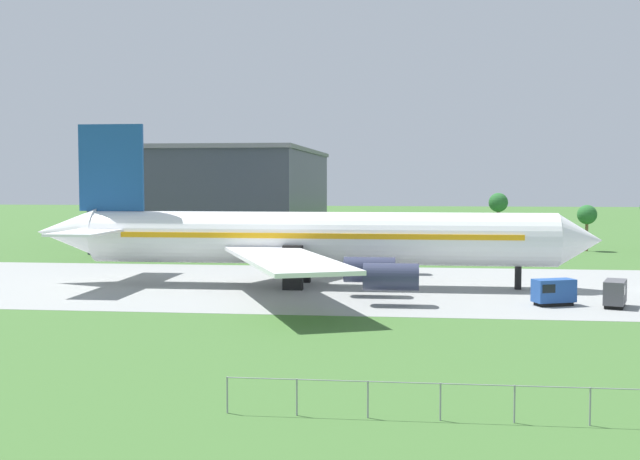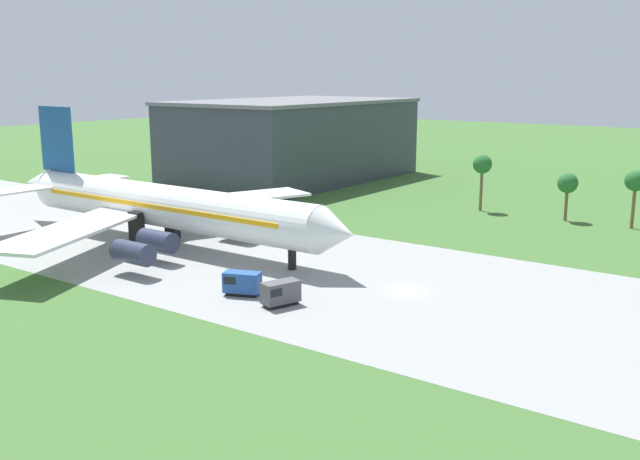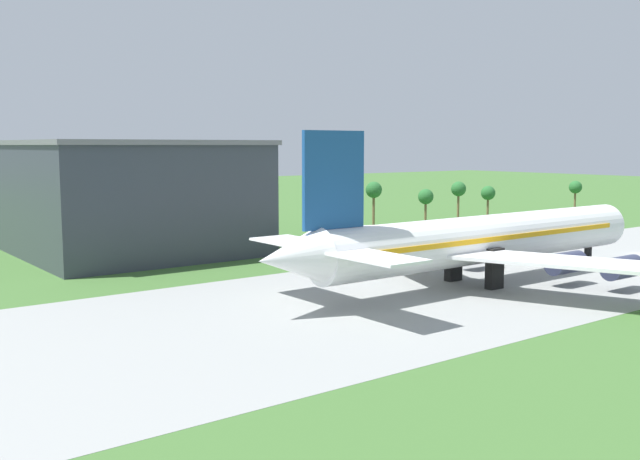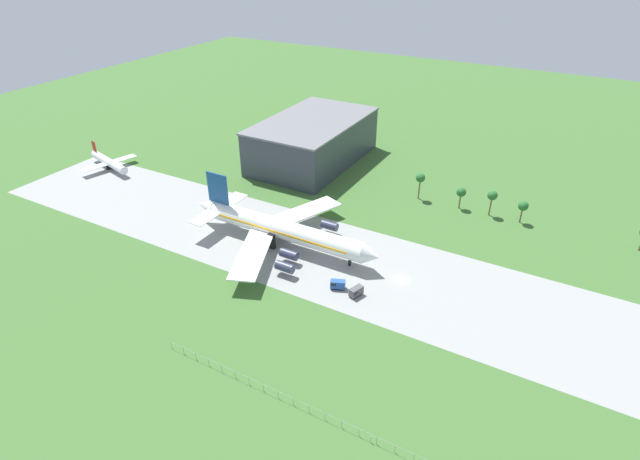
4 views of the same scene
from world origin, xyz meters
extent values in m
plane|color=#3D662D|center=(0.00, 0.00, 0.00)|extent=(600.00, 600.00, 0.00)
cube|color=gray|center=(0.00, 0.00, 0.01)|extent=(320.00, 44.00, 0.02)
cylinder|color=white|center=(-41.04, -0.67, 6.02)|extent=(57.36, 6.47, 6.47)
cone|color=white|center=(-9.77, -0.67, 6.02)|extent=(5.18, 6.34, 6.34)
cone|color=white|center=(-73.76, -0.67, 6.51)|extent=(8.09, 6.15, 6.15)
cube|color=#EFA314|center=(-41.04, -0.67, 6.51)|extent=(48.75, 6.60, 0.65)
cube|color=navy|center=(-67.77, -0.67, 14.76)|extent=(8.41, 0.50, 11.00)
cube|color=white|center=(-68.10, -0.67, 6.99)|extent=(5.82, 25.88, 0.30)
cube|color=white|center=(-43.13, -15.46, 4.89)|extent=(18.87, 30.56, 0.44)
cube|color=white|center=(-43.13, 14.11, 4.89)|extent=(18.87, 30.56, 0.44)
cylinder|color=#2D334C|center=(-34.46, -8.44, 3.03)|extent=(5.82, 2.91, 2.91)
cylinder|color=#2D334C|center=(-31.84, -14.91, 3.03)|extent=(5.82, 2.91, 2.91)
cylinder|color=#2D334C|center=(-34.46, 7.09, 3.03)|extent=(5.82, 2.91, 2.91)
cylinder|color=#2D334C|center=(-31.84, 13.56, 3.03)|extent=(5.82, 2.91, 2.91)
cube|color=black|center=(-16.95, -0.67, 2.69)|extent=(0.70, 0.90, 5.38)
cube|color=black|center=(-43.90, -4.23, 2.69)|extent=(2.40, 1.20, 5.38)
cube|color=black|center=(-43.90, 2.88, 2.69)|extent=(2.40, 1.20, 5.38)
cube|color=#333842|center=(-68.64, 66.05, 9.33)|extent=(36.00, 60.00, 18.67)
cube|color=slate|center=(-68.64, 66.05, 19.07)|extent=(36.72, 61.20, 0.80)
cylinder|color=brown|center=(-13.79, 53.65, 4.18)|extent=(0.56, 0.56, 8.36)
sphere|color=#28662D|center=(-13.79, 53.65, 8.96)|extent=(3.60, 3.60, 3.60)
cylinder|color=brown|center=(13.52, 53.65, 3.78)|extent=(0.56, 0.56, 7.57)
sphere|color=#28662D|center=(13.52, 53.65, 8.17)|extent=(3.60, 3.60, 3.60)
cylinder|color=brown|center=(62.27, 53.65, 3.14)|extent=(0.56, 0.56, 6.29)
sphere|color=#28662D|center=(62.27, 53.65, 6.89)|extent=(3.60, 3.60, 3.60)
cylinder|color=brown|center=(24.49, 53.65, 3.07)|extent=(0.56, 0.56, 6.14)
sphere|color=#28662D|center=(24.49, 53.65, 6.74)|extent=(3.60, 3.60, 3.60)
cylinder|color=brown|center=(2.34, 53.65, 3.09)|extent=(0.56, 0.56, 6.17)
sphere|color=#28662D|center=(2.34, 53.65, 6.77)|extent=(3.60, 3.60, 3.60)
camera|label=1|loc=(-29.55, -98.92, 13.30)|focal=45.00mm
camera|label=2|loc=(39.91, -72.86, 25.53)|focal=40.00mm
camera|label=3|loc=(-117.15, -63.31, 18.59)|focal=40.00mm
camera|label=4|loc=(37.73, -117.43, 89.93)|focal=28.00mm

